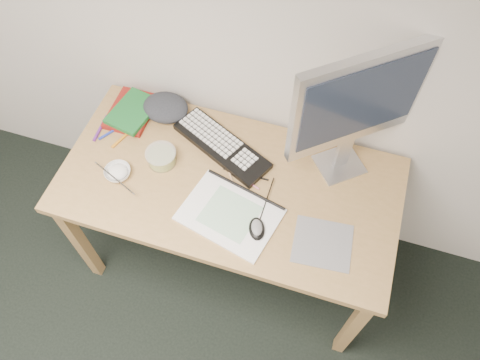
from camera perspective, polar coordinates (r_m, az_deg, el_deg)
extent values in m
plane|color=beige|center=(1.81, -6.06, 20.87)|extent=(3.60, 0.00, 3.60)
cube|color=#AB824E|center=(2.35, -18.90, -7.18)|extent=(0.05, 0.05, 0.71)
cube|color=#AB824E|center=(2.15, 13.57, -17.00)|extent=(0.05, 0.05, 0.71)
cube|color=#AB824E|center=(2.58, -12.88, 4.23)|extent=(0.05, 0.05, 0.71)
cube|color=#AB824E|center=(2.40, 16.10, -3.44)|extent=(0.05, 0.05, 0.71)
cube|color=#AB824E|center=(1.94, -1.35, -0.60)|extent=(1.40, 0.70, 0.03)
cube|color=gray|center=(1.82, 10.03, -7.62)|extent=(0.24, 0.22, 0.00)
cube|color=silver|center=(1.84, -1.25, -4.22)|extent=(0.42, 0.34, 0.01)
cube|color=black|center=(2.01, -2.23, 4.17)|extent=(0.47, 0.33, 0.03)
cube|color=silver|center=(2.01, 11.99, 1.89)|extent=(0.24, 0.24, 0.01)
cube|color=silver|center=(1.94, 12.45, 3.32)|extent=(0.06, 0.05, 0.17)
cube|color=silver|center=(1.70, 14.38, 9.34)|extent=(0.43, 0.37, 0.43)
cube|color=black|center=(1.70, 14.45, 9.57)|extent=(0.37, 0.31, 0.34)
ellipsoid|color=black|center=(1.79, 2.07, -5.81)|extent=(0.09, 0.11, 0.03)
imported|color=white|center=(1.99, -14.67, 0.87)|extent=(0.14, 0.14, 0.03)
cylinder|color=silver|center=(1.96, -15.05, 0.23)|extent=(0.22, 0.10, 0.02)
cylinder|color=#CEC548|center=(1.98, -9.56, 2.76)|extent=(0.14, 0.14, 0.06)
cube|color=maroon|center=(2.19, -13.10, 8.15)|extent=(0.19, 0.25, 0.02)
cube|color=#186028|center=(2.16, -12.91, 8.16)|extent=(0.20, 0.25, 0.02)
ellipsoid|color=#282B30|center=(2.14, -9.06, 8.71)|extent=(0.18, 0.15, 0.07)
cylinder|color=#D36992|center=(1.93, 0.00, 0.38)|extent=(0.19, 0.07, 0.01)
cylinder|color=tan|center=(1.92, -0.97, -0.03)|extent=(0.11, 0.15, 0.01)
cylinder|color=black|center=(1.94, 0.71, 0.70)|extent=(0.20, 0.01, 0.01)
cylinder|color=#1E2FA6|center=(2.14, -15.48, 5.66)|extent=(0.08, 0.11, 0.01)
cylinder|color=orange|center=(2.11, -14.09, 5.05)|extent=(0.06, 0.13, 0.01)
cylinder|color=#5D2380|center=(2.17, -16.64, 6.10)|extent=(0.02, 0.15, 0.01)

